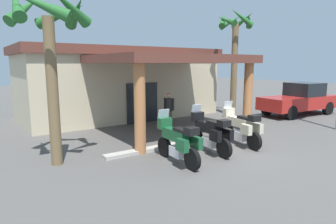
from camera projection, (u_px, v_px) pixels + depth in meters
name	position (u px, v px, depth m)	size (l,w,h in m)	color
ground_plane	(226.00, 151.00, 10.53)	(80.00, 80.00, 0.00)	#514F4C
motel_building	(121.00, 81.00, 17.20)	(11.40, 10.76, 3.97)	beige
motorcycle_green	(178.00, 142.00, 9.10)	(0.71, 2.21, 1.61)	black
motorcycle_black	(210.00, 133.00, 10.21)	(0.73, 2.21, 1.61)	black
motorcycle_cream	(241.00, 127.00, 11.14)	(0.81, 2.21, 1.61)	black
pedestrian	(169.00, 108.00, 13.90)	(0.33, 0.46, 1.73)	brown
pickup_truck_red	(300.00, 100.00, 17.77)	(5.33, 2.28, 1.95)	black
palm_tree_near_portico	(235.00, 40.00, 16.83)	(2.27, 2.31, 6.20)	brown
palm_tree_roadside	(50.00, 33.00, 8.45)	(2.42, 2.52, 5.35)	brown
curb_strip	(187.00, 142.00, 11.41)	(6.81, 0.36, 0.12)	#ADA89E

